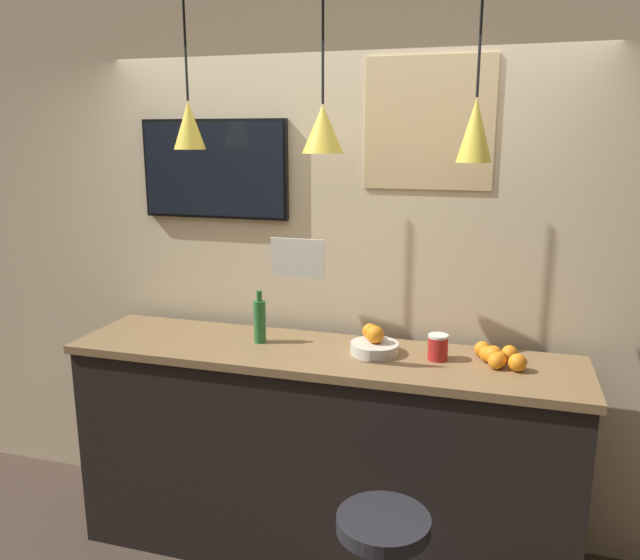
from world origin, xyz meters
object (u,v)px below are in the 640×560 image
juice_bottle (260,320)px  spread_jar (438,347)px  mounted_tv (214,169)px  fruit_bowl (374,343)px

juice_bottle → spread_jar: bearing=0.0°
juice_bottle → mounted_tv: size_ratio=0.32×
mounted_tv → fruit_bowl: bearing=-17.4°
fruit_bowl → spread_jar: (0.30, -0.01, 0.01)m
fruit_bowl → mounted_tv: bearing=162.6°
fruit_bowl → juice_bottle: bearing=-179.4°
fruit_bowl → juice_bottle: size_ratio=0.87×
spread_jar → mounted_tv: mounted_tv is taller
spread_jar → juice_bottle: bearing=-180.0°
fruit_bowl → spread_jar: fruit_bowl is taller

